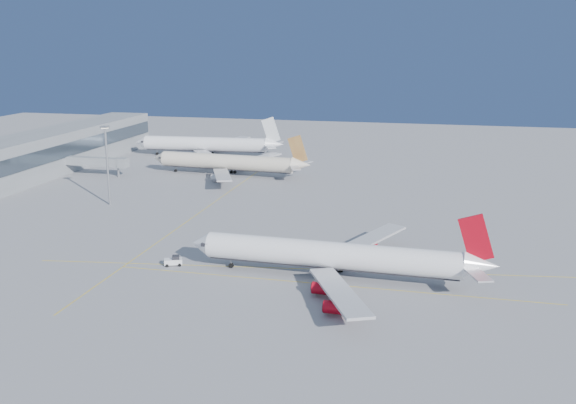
# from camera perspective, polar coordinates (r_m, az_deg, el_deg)

# --- Properties ---
(ground) EXTENTS (500.00, 500.00, 0.00)m
(ground) POSITION_cam_1_polar(r_m,az_deg,el_deg) (143.57, 2.56, -5.17)
(ground) COLOR slate
(ground) RESTS_ON ground
(terminal) EXTENTS (18.40, 110.00, 15.00)m
(terminal) POSITION_cam_1_polar(r_m,az_deg,el_deg) (262.17, -19.21, 4.60)
(terminal) COLOR gray
(terminal) RESTS_ON ground
(jet_bridge) EXTENTS (23.60, 3.60, 6.90)m
(jet_bridge) POSITION_cam_1_polar(r_m,az_deg,el_deg) (240.41, -16.39, 3.45)
(jet_bridge) COLOR gray
(jet_bridge) RESTS_ON ground
(taxiway_lines) EXTENTS (118.86, 140.00, 0.02)m
(taxiway_lines) POSITION_cam_1_polar(r_m,az_deg,el_deg) (152.60, -2.44, -3.98)
(taxiway_lines) COLOR gold
(taxiway_lines) RESTS_ON ground
(airliner_virgin) EXTENTS (63.82, 57.36, 15.76)m
(airliner_virgin) POSITION_cam_1_polar(r_m,az_deg,el_deg) (131.73, 4.38, -4.82)
(airliner_virgin) COLOR white
(airliner_virgin) RESTS_ON ground
(airliner_etihad) EXTENTS (60.95, 56.19, 15.90)m
(airliner_etihad) POSITION_cam_1_polar(r_m,az_deg,el_deg) (232.40, -5.19, 3.53)
(airliner_etihad) COLOR beige
(airliner_etihad) RESTS_ON ground
(airliner_third) EXTENTS (64.40, 59.26, 17.27)m
(airliner_third) POSITION_cam_1_polar(r_m,az_deg,el_deg) (272.03, -7.08, 5.12)
(airliner_third) COLOR white
(airliner_third) RESTS_ON ground
(pushback_tug) EXTENTS (4.28, 3.44, 2.16)m
(pushback_tug) POSITION_cam_1_polar(r_m,az_deg,el_deg) (142.05, -10.12, -5.17)
(pushback_tug) COLOR white
(pushback_tug) RESTS_ON ground
(light_mast) EXTENTS (2.03, 2.03, 23.49)m
(light_mast) POSITION_cam_1_polar(r_m,az_deg,el_deg) (195.29, -15.79, 3.71)
(light_mast) COLOR gray
(light_mast) RESTS_ON ground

